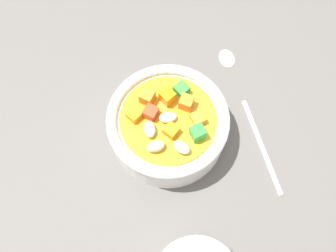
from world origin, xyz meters
The scene contains 3 objects.
ground_plane centered at (0.00, 0.00, -1.00)cm, with size 140.00×140.00×2.00cm, color #565451.
soup_bowl_main centered at (-0.01, 0.00, 3.22)cm, with size 15.74×15.74×7.11cm.
spoon centered at (3.16, -11.58, 0.42)cm, with size 23.09×3.01×0.98cm.
Camera 1 is at (-21.14, 4.62, 54.79)cm, focal length 45.82 mm.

